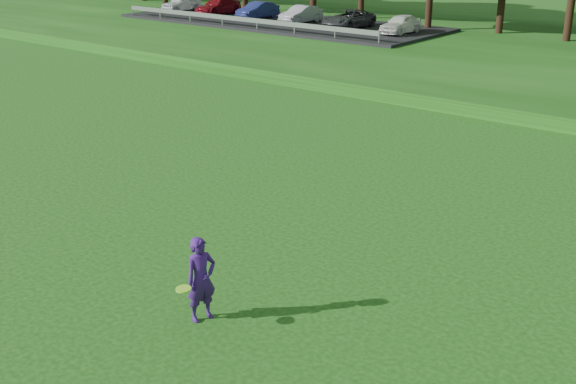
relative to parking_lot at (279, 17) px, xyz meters
The scene contains 4 objects.
ground 40.59m from the parking_lot, 53.99° to the right, with size 140.00×140.00×0.00m, color #14460D.
walking_path 27.11m from the parking_lot, 28.26° to the right, with size 130.00×1.60×0.04m, color gray.
parking_lot is the anchor object (origin of this frame).
woman 39.92m from the parking_lot, 53.03° to the right, with size 0.58×1.03×1.76m.
Camera 1 is at (9.35, -7.90, 7.45)m, focal length 45.00 mm.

